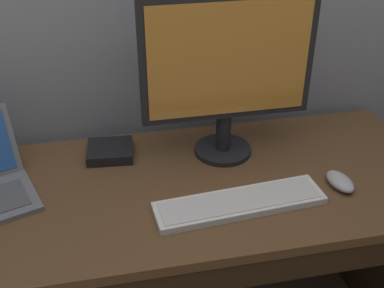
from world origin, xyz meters
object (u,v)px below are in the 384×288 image
(external_drive_box, at_px, (110,151))
(computer_mouse, at_px, (340,181))
(external_monitor, at_px, (227,68))
(wired_keyboard, at_px, (240,203))

(external_drive_box, bearing_deg, computer_mouse, -25.03)
(external_monitor, distance_m, wired_keyboard, 0.40)
(external_drive_box, bearing_deg, wired_keyboard, -44.68)
(computer_mouse, xyz_separation_m, external_drive_box, (-0.67, 0.31, -0.00))
(external_monitor, bearing_deg, wired_keyboard, -95.34)
(external_monitor, relative_size, computer_mouse, 4.80)
(wired_keyboard, height_order, external_drive_box, external_drive_box)
(wired_keyboard, xyz_separation_m, computer_mouse, (0.32, 0.03, 0.01))
(wired_keyboard, distance_m, computer_mouse, 0.32)
(external_monitor, height_order, computer_mouse, external_monitor)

